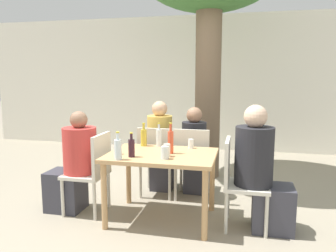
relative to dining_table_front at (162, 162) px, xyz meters
The scene contains 20 objects.
ground_plane 0.63m from the dining_table_front, ahead, with size 30.00×30.00×0.00m, color gray.
cafe_building_wall 3.76m from the dining_table_front, 90.00° to the left, with size 10.00×0.08×2.80m.
dining_table_front is the anchor object (origin of this frame).
patio_chair_0 0.81m from the dining_table_front, behind, with size 0.44×0.44×0.91m.
patio_chair_1 0.81m from the dining_table_front, ahead, with size 0.44×0.44×0.91m.
patio_chair_2 0.70m from the dining_table_front, 109.18° to the left, with size 0.44×0.44×0.91m.
patio_chair_3 0.70m from the dining_table_front, 70.82° to the left, with size 0.44×0.44×0.91m.
person_seated_0 1.04m from the dining_table_front, behind, with size 0.59×0.37×1.16m.
person_seated_1 1.03m from the dining_table_front, ahead, with size 0.59×0.38×1.26m.
person_seated_2 0.92m from the dining_table_front, 104.34° to the left, with size 0.33×0.56×1.23m.
person_seated_3 0.93m from the dining_table_front, 75.77° to the left, with size 0.31×0.56×1.16m.
oil_cruet_0 0.49m from the dining_table_front, 132.03° to the left, with size 0.07×0.07×0.27m.
water_bottle_1 0.54m from the dining_table_front, 134.99° to the right, with size 0.07×0.07×0.28m.
wine_bottle_2 0.39m from the dining_table_front, 140.49° to the right, with size 0.06×0.06×0.25m.
soda_bottle_3 0.24m from the dining_table_front, 15.40° to the left, with size 0.06×0.06×0.33m.
water_bottle_4 0.42m from the dining_table_front, 108.88° to the left, with size 0.07×0.07×0.28m.
drinking_glass_0 0.29m from the dining_table_front, 68.13° to the right, with size 0.08×0.08×0.13m.
drinking_glass_1 0.44m from the dining_table_front, 51.38° to the left, with size 0.06×0.06×0.11m.
drinking_glass_2 0.49m from the dining_table_front, 163.25° to the right, with size 0.07×0.07×0.09m.
drinking_glass_3 0.21m from the dining_table_front, 53.57° to the right, with size 0.07×0.07×0.13m.
Camera 1 is at (0.83, -3.28, 1.53)m, focal length 35.00 mm.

